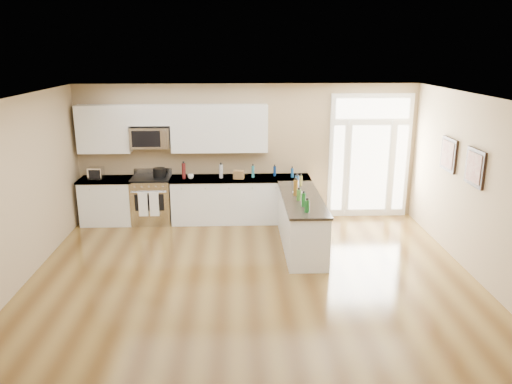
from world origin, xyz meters
TOP-DOWN VIEW (x-y plane):
  - ground at (0.00, 0.00)m, footprint 8.00×8.00m
  - room_shell at (0.00, 0.00)m, footprint 8.00×8.00m
  - back_cabinet_left at (-2.87, 3.69)m, footprint 1.10×0.66m
  - back_cabinet_right at (-0.16, 3.69)m, footprint 2.85×0.66m
  - peninsula_cabinet at (0.93, 2.24)m, footprint 0.69×2.32m
  - upper_cabinet_left at (-2.88, 3.83)m, footprint 1.04×0.33m
  - upper_cabinet_right at (-0.57, 3.83)m, footprint 1.94×0.33m
  - upper_cabinet_short at (-1.95, 3.83)m, footprint 0.82×0.33m
  - microwave at (-1.95, 3.80)m, footprint 0.78×0.41m
  - entry_door at (2.55, 3.95)m, footprint 1.70×0.10m
  - wall_art_near at (3.47, 2.20)m, footprint 0.05×0.58m
  - wall_art_far at (3.47, 1.20)m, footprint 0.05×0.58m
  - kitchen_range at (-1.98, 3.69)m, footprint 0.79×0.70m
  - stockpot at (-1.81, 3.75)m, footprint 0.31×0.31m
  - toaster_oven at (-3.06, 3.66)m, footprint 0.30×0.24m
  - cardboard_box at (-0.19, 3.59)m, footprint 0.23×0.19m
  - bowl_left at (-3.05, 3.68)m, footprint 0.17×0.17m
  - bowl_peninsula at (0.86, 2.40)m, footprint 0.22×0.22m
  - cup_counter at (-1.16, 3.61)m, footprint 0.13×0.13m
  - counter_bottles at (0.34, 2.79)m, footprint 2.36×2.44m

SIDE VIEW (x-z plane):
  - ground at x=0.00m, z-range 0.00..0.00m
  - peninsula_cabinet at x=0.93m, z-range -0.04..0.90m
  - back_cabinet_right at x=-0.16m, z-range -0.03..0.91m
  - back_cabinet_left at x=-2.87m, z-range -0.03..0.91m
  - kitchen_range at x=-1.98m, z-range -0.06..1.02m
  - bowl_left at x=-3.05m, z-range 0.94..0.98m
  - bowl_peninsula at x=0.86m, z-range 0.94..0.99m
  - cup_counter at x=-1.16m, z-range 0.94..1.03m
  - cardboard_box at x=-0.19m, z-range 0.94..1.11m
  - stockpot at x=-1.81m, z-range 0.95..1.15m
  - toaster_oven at x=-3.06m, z-range 0.94..1.18m
  - counter_bottles at x=0.34m, z-range 0.91..1.22m
  - entry_door at x=2.55m, z-range 0.00..2.60m
  - wall_art_near at x=3.47m, z-range 1.41..1.99m
  - wall_art_far at x=3.47m, z-range 1.41..1.99m
  - room_shell at x=0.00m, z-range -2.29..5.71m
  - microwave at x=-1.95m, z-range 1.55..1.97m
  - upper_cabinet_left at x=-2.88m, z-range 1.45..2.40m
  - upper_cabinet_right at x=-0.57m, z-range 1.45..2.40m
  - upper_cabinet_short at x=-1.95m, z-range 2.00..2.40m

